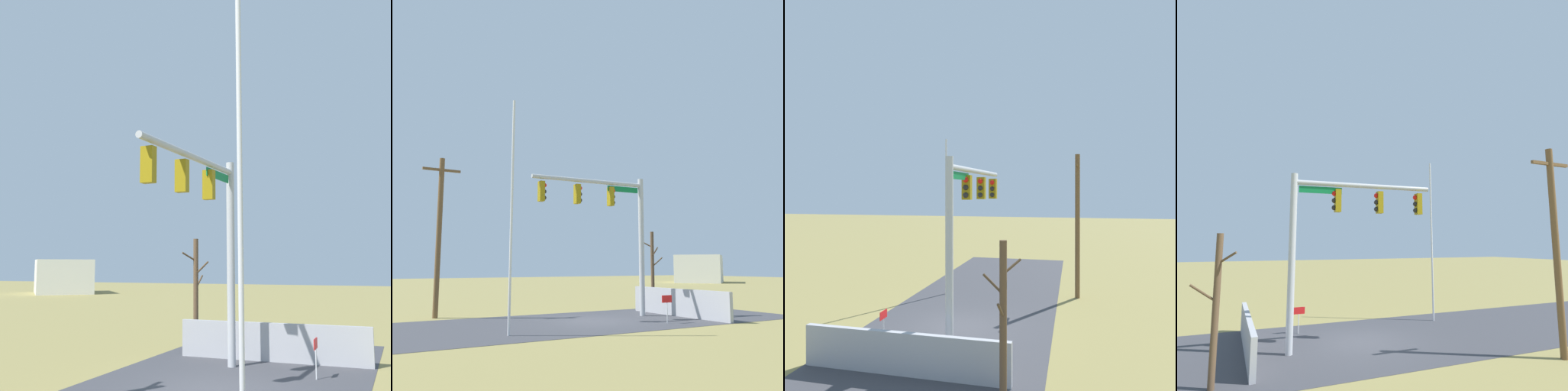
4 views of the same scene
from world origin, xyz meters
The scene contains 9 objects.
ground_plane centered at (0.00, 0.00, 0.00)m, with size 160.00×160.00×0.00m, color olive.
road_surface centered at (-4.00, 0.00, 0.01)m, with size 28.00×8.00×0.01m, color #3D3D42.
sidewalk_corner centered at (4.26, 0.62, 0.00)m, with size 6.00×6.00×0.01m, color #B7B5AD.
retaining_fence centered at (4.73, -0.44, 0.68)m, with size 0.20×6.95×1.37m, color #A8A8AD.
signal_mast centered at (1.52, 0.75, 4.98)m, with size 6.21×0.73×7.06m.
flagpole centered at (-5.12, -2.30, 4.46)m, with size 0.10×0.10×8.92m, color silver.
utility_pole centered at (-6.02, 5.04, 4.14)m, with size 1.90×0.26×7.95m.
bare_tree centered at (5.87, 2.98, 2.32)m, with size 1.27×1.02×4.52m.
open_sign centered at (2.33, -2.37, 0.91)m, with size 0.56×0.04×1.22m.
Camera 3 is at (16.05, 4.79, 5.75)m, focal length 35.58 mm.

